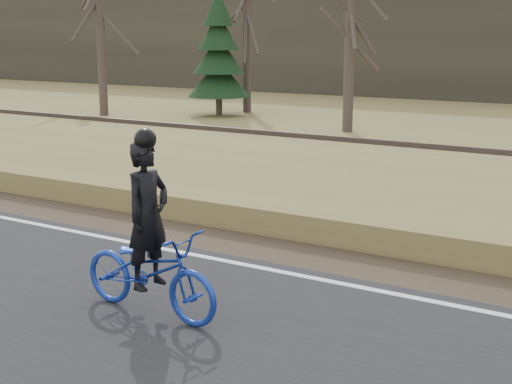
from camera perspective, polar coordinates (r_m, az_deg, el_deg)
The scene contains 12 objects.
ground at distance 12.72m, azimuth -16.14°, elevation -3.30°, with size 120.00×120.00×0.00m, color olive.
edge_line at distance 12.83m, azimuth -15.51°, elevation -2.83°, with size 120.00×0.12×0.01m, color silver.
shoulder at distance 13.52m, azimuth -12.42°, elevation -2.08°, with size 120.00×1.60×0.04m, color #473A2B.
embankment at distance 15.71m, azimuth -4.91°, elevation 0.96°, with size 120.00×5.00×0.44m, color olive.
ballast at distance 18.85m, azimuth 1.92°, elevation 2.96°, with size 120.00×3.00×0.45m, color slate.
railroad at distance 18.80m, azimuth 1.93°, elevation 3.87°, with size 120.00×2.40×0.29m.
treeline_backdrop at distance 39.27m, azimuth 18.28°, elevation 11.42°, with size 120.00×4.00×6.00m, color #383328.
cyclist at distance 8.59m, azimuth -8.54°, elevation -5.19°, with size 2.06×0.81×2.25m.
bare_tree_far_left at distance 30.69m, azimuth -12.41°, elevation 13.85°, with size 0.36×0.36×8.42m, color #4A3E36.
bare_tree_left at distance 31.18m, azimuth -0.74°, elevation 14.30°, with size 0.36×0.36×8.62m, color #4A3E36.
bare_tree_near_left at distance 25.03m, azimuth 7.54°, elevation 12.76°, with size 0.36×0.36×7.00m, color #4A3E36.
conifer at distance 30.04m, azimuth -3.02°, elevation 10.81°, with size 2.60×2.60×5.19m.
Camera 1 is at (9.12, -8.19, 3.37)m, focal length 50.00 mm.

